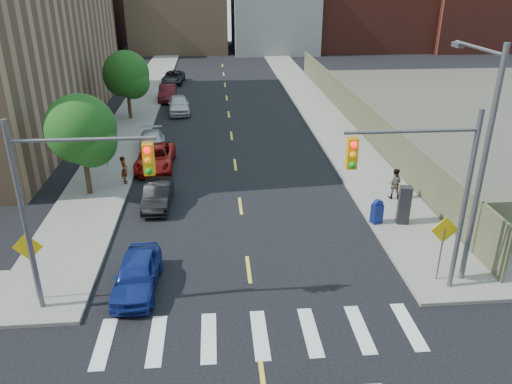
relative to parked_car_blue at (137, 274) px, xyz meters
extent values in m
cube|color=gray|center=(-3.47, 34.50, -0.59)|extent=(3.50, 73.00, 0.15)
cube|color=gray|center=(12.03, 34.50, -0.59)|extent=(3.50, 73.00, 0.15)
cube|color=#5A5E42|center=(13.88, 21.00, 0.58)|extent=(0.12, 44.00, 2.50)
cube|color=#592319|center=(-17.72, 63.00, 5.33)|extent=(14.00, 18.00, 12.00)
cube|color=gray|center=(12.28, 63.00, 4.33)|extent=(12.00, 16.00, 10.00)
cylinder|color=#59595E|center=(-3.22, -1.00, 2.83)|extent=(0.18, 0.18, 7.00)
cylinder|color=#59595E|center=(-0.97, -1.00, 5.63)|extent=(4.50, 0.12, 0.12)
cube|color=#E5A50C|center=(0.98, -1.00, 4.93)|extent=(0.35, 0.30, 1.05)
cylinder|color=#59595E|center=(11.78, -1.00, 2.83)|extent=(0.18, 0.18, 7.00)
cylinder|color=#59595E|center=(9.53, -1.00, 5.63)|extent=(4.50, 0.12, 0.12)
cube|color=#E5A50C|center=(7.58, -1.00, 4.93)|extent=(0.35, 0.30, 1.05)
cylinder|color=#59595E|center=(12.48, -0.50, 3.83)|extent=(0.20, 0.20, 9.00)
cylinder|color=#59595E|center=(12.48, 1.20, 7.93)|extent=(0.12, 3.50, 0.12)
cube|color=#59595E|center=(12.48, 2.80, 7.83)|extent=(0.25, 0.60, 0.18)
cylinder|color=#59595E|center=(-3.52, -0.50, 0.53)|extent=(0.06, 0.06, 2.40)
cube|color=yellow|center=(-3.52, -0.50, 1.63)|extent=(1.06, 0.04, 1.06)
cylinder|color=#59595E|center=(11.48, -0.50, 0.53)|extent=(0.06, 0.06, 2.40)
cube|color=yellow|center=(11.48, -0.50, 1.63)|extent=(1.06, 0.04, 1.06)
cylinder|color=#59595E|center=(-3.52, 13.00, 0.53)|extent=(0.06, 0.06, 2.40)
cube|color=yellow|center=(-3.52, 13.00, 1.63)|extent=(1.06, 0.04, 1.06)
cylinder|color=#332114|center=(-3.72, 9.00, 0.65)|extent=(0.28, 0.28, 2.64)
sphere|color=#1B3F12|center=(-3.72, 9.00, 3.05)|extent=(3.60, 3.60, 3.60)
sphere|color=#1B3F12|center=(-3.22, 8.70, 2.45)|extent=(2.64, 2.64, 2.64)
sphere|color=#1B3F12|center=(-4.12, 9.40, 2.63)|extent=(2.88, 2.88, 2.88)
cylinder|color=#332114|center=(-3.72, 24.00, 0.65)|extent=(0.28, 0.28, 2.64)
sphere|color=#1B3F12|center=(-3.72, 24.00, 3.05)|extent=(3.60, 3.60, 3.60)
sphere|color=#1B3F12|center=(-3.22, 23.70, 2.45)|extent=(2.64, 2.64, 2.64)
sphere|color=#1B3F12|center=(-4.12, 24.40, 2.63)|extent=(2.88, 2.88, 2.88)
imported|color=navy|center=(0.00, 0.00, 0.00)|extent=(1.71, 3.96, 1.33)
imported|color=black|center=(0.08, 7.42, -0.05)|extent=(1.40, 3.76, 1.23)
imported|color=#A41310|center=(-0.60, 12.91, 0.00)|extent=(2.22, 4.77, 1.32)
imported|color=#B1B3BA|center=(-1.14, 15.97, -0.05)|extent=(2.16, 4.43, 1.24)
imported|color=silver|center=(0.08, 25.82, 0.07)|extent=(2.15, 4.48, 1.48)
imported|color=#410D11|center=(-1.22, 30.56, 0.04)|extent=(1.50, 4.27, 1.40)
imported|color=#222227|center=(-1.22, 38.26, -0.03)|extent=(2.41, 4.71, 1.27)
cube|color=navy|center=(10.58, 4.32, -0.05)|extent=(0.58, 0.51, 0.93)
cylinder|color=navy|center=(10.58, 4.32, 0.44)|extent=(0.53, 0.37, 0.48)
cube|color=black|center=(11.80, 4.21, 0.41)|extent=(0.63, 0.55, 1.85)
imported|color=gray|center=(-2.02, 10.26, 0.27)|extent=(0.44, 0.61, 1.57)
imported|color=gray|center=(12.31, 7.01, 0.30)|extent=(0.96, 0.86, 1.64)
camera|label=1|loc=(3.14, -16.17, 10.41)|focal=35.00mm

